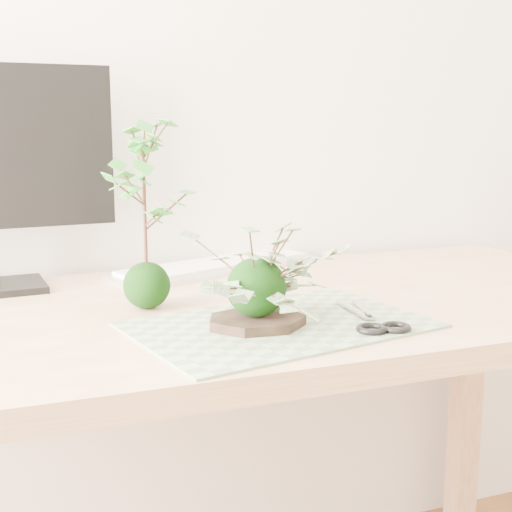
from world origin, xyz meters
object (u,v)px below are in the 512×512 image
at_px(ivy_kokedama, 256,260).
at_px(maple_kokedama, 143,171).
at_px(desk, 229,352).
at_px(keyboard, 216,266).

height_order(ivy_kokedama, maple_kokedama, maple_kokedama).
height_order(desk, ivy_kokedama, ivy_kokedama).
relative_size(desk, maple_kokedama, 4.81).
relative_size(desk, ivy_kokedama, 5.29).
relative_size(ivy_kokedama, maple_kokedama, 0.91).
xyz_separation_m(maple_kokedama, keyboard, (0.21, 0.26, -0.22)).
bearing_deg(ivy_kokedama, keyboard, 80.38).
bearing_deg(ivy_kokedama, desk, 86.97).
bearing_deg(keyboard, desk, -123.57).
bearing_deg(desk, maple_kokedama, 170.63).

